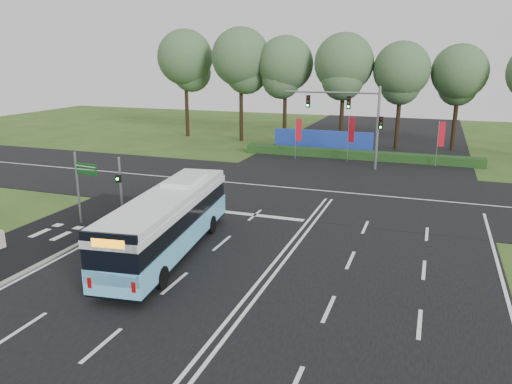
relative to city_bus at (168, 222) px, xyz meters
The scene contains 15 objects.
ground 5.81m from the city_bus, 22.25° to the left, with size 120.00×120.00×0.00m, color #304F1A.
road_main 5.80m from the city_bus, 22.25° to the left, with size 20.00×120.00×0.04m, color black.
road_cross 15.11m from the city_bus, 69.94° to the left, with size 120.00×14.00×0.05m, color black.
bike_path 7.58m from the city_bus, behind, with size 5.00×18.00×0.06m, color black.
kerb_strip 5.28m from the city_bus, 169.78° to the right, with size 0.25×18.00×0.12m, color gray.
city_bus is the anchor object (origin of this frame).
pedestrian_signal 6.14m from the city_bus, 145.56° to the left, with size 0.36×0.43×3.81m.
street_sign 7.22m from the city_bus, 161.19° to the left, with size 1.63×0.32×4.20m.
banner_flag_left 24.81m from the city_bus, 90.66° to the left, with size 0.56×0.19×3.87m.
banner_flag_mid 25.48m from the city_bus, 79.68° to the left, with size 0.60×0.22×4.18m.
banner_flag_right 28.38m from the city_bus, 64.54° to the left, with size 0.58×0.21×4.02m.
traffic_light_gantry 23.43m from the city_bus, 76.66° to the left, with size 8.41×0.28×7.00m.
hedge 27.13m from the city_bus, 79.04° to the left, with size 22.00×1.20×0.80m, color #173915.
blue_hoarding 29.14m from the city_bus, 87.74° to the left, with size 10.00×0.30×2.20m, color #1F3DAA.
eucalyptus_row 34.20m from the city_bus, 90.18° to the left, with size 42.81×7.83×12.54m.
Camera 1 is at (6.48, -22.05, 9.30)m, focal length 35.00 mm.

